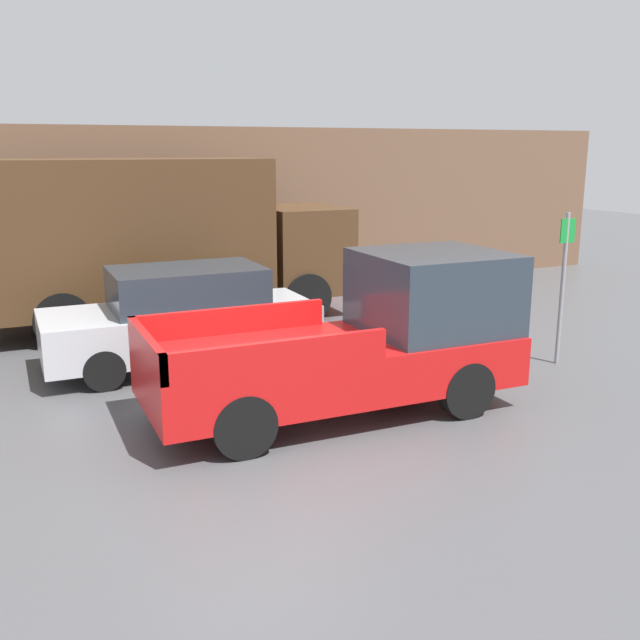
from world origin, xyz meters
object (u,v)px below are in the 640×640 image
(car, at_px, (183,317))
(pickup_truck, at_px, (366,339))
(delivery_truck, at_px, (147,237))
(parking_sign, at_px, (563,280))
(newspaper_box, at_px, (331,267))

(car, bearing_deg, pickup_truck, -58.83)
(pickup_truck, xyz_separation_m, delivery_truck, (-1.82, 6.15, 0.83))
(car, relative_size, parking_sign, 1.74)
(pickup_truck, xyz_separation_m, parking_sign, (4.01, 0.53, 0.44))
(parking_sign, bearing_deg, car, 156.53)
(delivery_truck, bearing_deg, pickup_truck, -73.52)
(delivery_truck, height_order, newspaper_box, delivery_truck)
(car, height_order, newspaper_box, car)
(pickup_truck, distance_m, newspaper_box, 9.00)
(pickup_truck, relative_size, delivery_truck, 0.66)
(car, xyz_separation_m, newspaper_box, (5.22, 5.26, -0.27))
(car, xyz_separation_m, delivery_truck, (0.05, 3.06, 1.01))
(delivery_truck, xyz_separation_m, parking_sign, (5.83, -5.61, -0.39))
(pickup_truck, relative_size, parking_sign, 1.99)
(pickup_truck, distance_m, car, 3.61)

